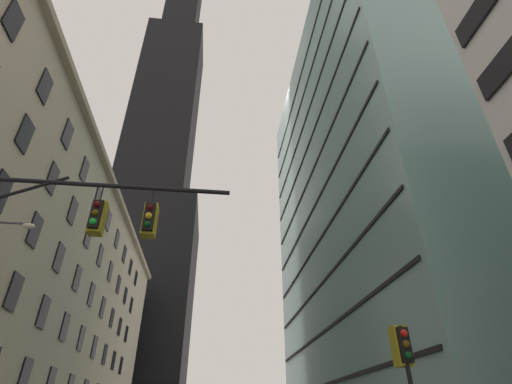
{
  "coord_description": "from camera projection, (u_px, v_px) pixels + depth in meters",
  "views": [
    {
      "loc": [
        1.25,
        -6.6,
        1.25
      ],
      "look_at": [
        3.95,
        16.59,
        15.62
      ],
      "focal_mm": 26.47,
      "sensor_mm": 36.0,
      "label": 1
    }
  ],
  "objects": [
    {
      "name": "dark_skyscraper",
      "position": [
        159.0,
        152.0,
        108.56
      ],
      "size": [
        25.5,
        25.5,
        230.84
      ],
      "color": "black",
      "rests_on": "ground"
    },
    {
      "name": "glass_office_midrise",
      "position": [
        394.0,
        195.0,
        41.41
      ],
      "size": [
        19.04,
        36.07,
        45.42
      ],
      "color": "gray",
      "rests_on": "ground"
    },
    {
      "name": "traffic_signal_mast",
      "position": [
        44.0,
        241.0,
        10.56
      ],
      "size": [
        8.52,
        0.63,
        7.64
      ],
      "color": "black",
      "rests_on": "sidewalk_left"
    },
    {
      "name": "traffic_light_near_right",
      "position": [
        403.0,
        353.0,
        10.16
      ],
      "size": [
        0.4,
        0.63,
        3.43
      ],
      "color": "black",
      "rests_on": "sidewalk_right"
    }
  ]
}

